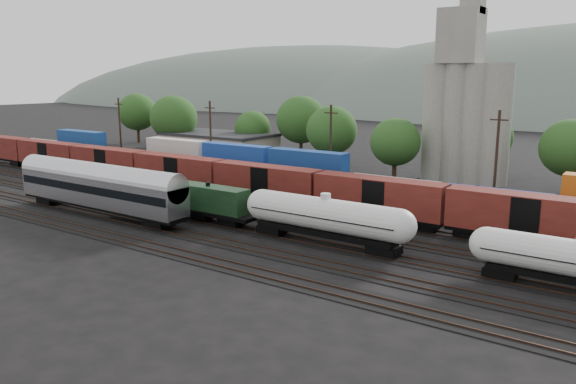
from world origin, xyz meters
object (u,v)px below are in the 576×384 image
Objects in this scene: orange_locomotive at (332,188)px; tank_car_a at (325,217)px; passenger_coach at (98,185)px; green_locomotive at (189,197)px; grain_silo at (465,109)px.

tank_car_a is at bearing -61.75° from orange_locomotive.
orange_locomotive is at bearing 118.25° from tank_car_a.
orange_locomotive is at bearing 45.48° from passenger_coach.
passenger_coach reaches higher than green_locomotive.
tank_car_a is (18.12, -0.00, 0.29)m from green_locomotive.
tank_car_a reaches higher than orange_locomotive.
passenger_coach is at bearing -120.96° from grain_silo.
grain_silo is at bearing 59.04° from passenger_coach.
grain_silo reaches higher than orange_locomotive.
orange_locomotive is at bearing 56.16° from green_locomotive.
grain_silo is (27.60, 46.00, 7.63)m from passenger_coach.
orange_locomotive is at bearing -106.96° from grain_silo.
tank_car_a is at bearing -89.82° from grain_silo.
passenger_coach is 0.91× the size of grain_silo.
grain_silo is at bearing 66.31° from green_locomotive.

